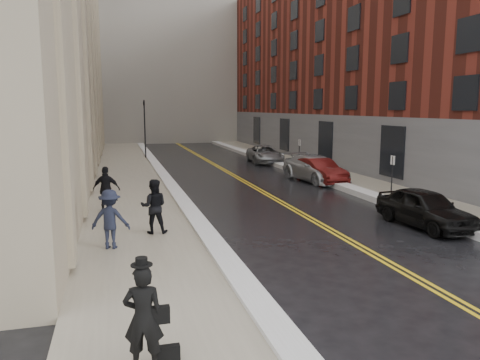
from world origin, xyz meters
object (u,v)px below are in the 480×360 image
car_black (425,208)px  pedestrian_b (110,219)px  car_silver_near (315,168)px  pedestrian_main (143,318)px  pedestrian_a (154,206)px  pedestrian_c (106,189)px  car_silver_far (265,154)px  car_maroon (319,171)px

car_black → pedestrian_b: 11.61m
car_silver_near → pedestrian_main: size_ratio=3.00×
pedestrian_a → pedestrian_c: bearing=-58.3°
car_silver_near → car_silver_far: 10.08m
pedestrian_a → pedestrian_c: size_ratio=0.99×
pedestrian_c → car_silver_near: bearing=-139.6°
pedestrian_a → pedestrian_b: size_ratio=1.03×
car_silver_far → pedestrian_c: size_ratio=2.64×
car_silver_near → car_silver_far: size_ratio=1.08×
car_maroon → pedestrian_a: pedestrian_a is taller
pedestrian_main → pedestrian_c: size_ratio=0.95×
pedestrian_b → pedestrian_c: size_ratio=0.96×
pedestrian_a → car_maroon: bearing=-129.0°
car_silver_far → pedestrian_main: bearing=-106.6°
car_maroon → pedestrian_main: size_ratio=2.43×
car_silver_far → pedestrian_main: pedestrian_main is taller
car_silver_far → pedestrian_main: size_ratio=2.78×
car_black → car_maroon: car_black is taller
car_maroon → pedestrian_b: (-12.22, -11.21, 0.35)m
pedestrian_a → pedestrian_b: 2.08m
car_silver_near → pedestrian_b: size_ratio=2.96×
car_silver_far → pedestrian_a: (-10.75, -20.43, 0.40)m
car_maroon → pedestrian_main: pedestrian_main is taller
car_silver_near → pedestrian_main: bearing=-129.2°
pedestrian_main → pedestrian_a: bearing=-84.6°
car_maroon → pedestrian_b: size_ratio=2.40×
car_silver_near → car_silver_far: bearing=82.1°
car_black → pedestrian_c: size_ratio=2.24×
car_black → car_silver_near: (0.62, 11.59, 0.06)m
car_maroon → pedestrian_main: (-11.64, -18.54, 0.33)m
pedestrian_main → pedestrian_b: bearing=-74.3°
pedestrian_main → pedestrian_c: (-0.77, 12.74, 0.05)m
pedestrian_a → car_black: bearing=-178.2°
car_maroon → pedestrian_b: 16.59m
car_silver_far → pedestrian_a: 23.09m
car_maroon → car_silver_far: car_maroon is taller
car_silver_far → pedestrian_b: 25.09m
car_silver_near → car_silver_far: car_silver_near is taller
car_black → pedestrian_b: pedestrian_b is taller
pedestrian_a → car_silver_far: bearing=-108.9°
pedestrian_main → pedestrian_c: 12.76m
car_maroon → pedestrian_a: 14.51m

